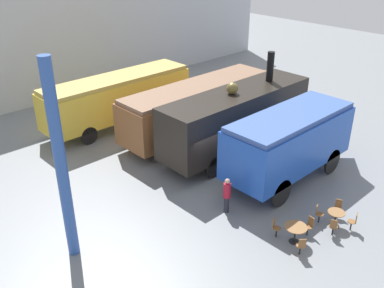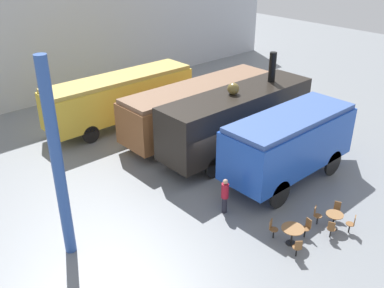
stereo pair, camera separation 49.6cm
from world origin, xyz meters
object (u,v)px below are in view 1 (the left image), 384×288
at_px(steam_locomotive, 237,116).
at_px(visitor_person, 227,194).
at_px(streamlined_locomotive, 296,136).
at_px(passenger_coach_wooden, 198,105).
at_px(passenger_coach_vintage, 118,96).
at_px(cafe_table_near, 296,230).
at_px(cafe_table_mid, 336,216).
at_px(cafe_chair_0, 275,226).

distance_m(steam_locomotive, visitor_person, 6.22).
relative_size(steam_locomotive, streamlined_locomotive, 1.10).
distance_m(passenger_coach_wooden, steam_locomotive, 3.33).
bearing_deg(passenger_coach_vintage, cafe_table_near, -96.34).
relative_size(passenger_coach_vintage, passenger_coach_wooden, 0.95).
distance_m(passenger_coach_wooden, cafe_table_near, 11.40).
xyz_separation_m(cafe_table_near, cafe_table_mid, (2.17, -0.58, -0.08)).
bearing_deg(passenger_coach_vintage, cafe_table_mid, -88.12).
bearing_deg(steam_locomotive, passenger_coach_vintage, 108.81).
height_order(streamlined_locomotive, cafe_table_mid, streamlined_locomotive).
distance_m(passenger_coach_vintage, cafe_chair_0, 14.35).
bearing_deg(passenger_coach_wooden, cafe_table_mid, -102.04).
bearing_deg(cafe_table_near, cafe_chair_0, 110.71).
bearing_deg(streamlined_locomotive, cafe_chair_0, -152.59).
xyz_separation_m(passenger_coach_vintage, cafe_table_near, (-1.66, -14.92, -1.35)).
xyz_separation_m(steam_locomotive, cafe_table_near, (-4.32, -7.09, -1.60)).
bearing_deg(visitor_person, cafe_chair_0, -85.72).
distance_m(passenger_coach_wooden, cafe_chair_0, 10.84).
xyz_separation_m(cafe_table_mid, visitor_person, (-2.66, 3.95, 0.41)).
height_order(cafe_table_near, visitor_person, visitor_person).
bearing_deg(cafe_chair_0, streamlined_locomotive, 96.70).
bearing_deg(passenger_coach_wooden, cafe_table_near, -113.44).
bearing_deg(cafe_table_near, passenger_coach_vintage, 83.66).
bearing_deg(steam_locomotive, cafe_chair_0, -126.22).
bearing_deg(steam_locomotive, visitor_person, -142.25).
bearing_deg(passenger_coach_vintage, streamlined_locomotive, -76.04).
bearing_deg(passenger_coach_wooden, passenger_coach_vintage, 122.24).
distance_m(passenger_coach_vintage, steam_locomotive, 8.28).
relative_size(passenger_coach_vintage, visitor_person, 5.79).
bearing_deg(cafe_chair_0, steam_locomotive, 123.07).
distance_m(cafe_table_mid, visitor_person, 4.77).
xyz_separation_m(passenger_coach_vintage, visitor_person, (-2.15, -11.56, -1.02)).
relative_size(passenger_coach_wooden, steam_locomotive, 1.07).
bearing_deg(cafe_chair_0, visitor_person, 163.57).
relative_size(passenger_coach_vintage, cafe_chair_0, 11.61).
bearing_deg(cafe_table_mid, passenger_coach_vintage, 91.88).
relative_size(cafe_table_near, cafe_chair_0, 1.07).
bearing_deg(streamlined_locomotive, cafe_table_near, -144.07).
xyz_separation_m(steam_locomotive, streamlined_locomotive, (0.22, -3.79, -0.02)).
distance_m(cafe_table_near, cafe_table_mid, 2.24).
distance_m(passenger_coach_vintage, visitor_person, 11.80).
relative_size(passenger_coach_vintage, streamlined_locomotive, 1.12).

